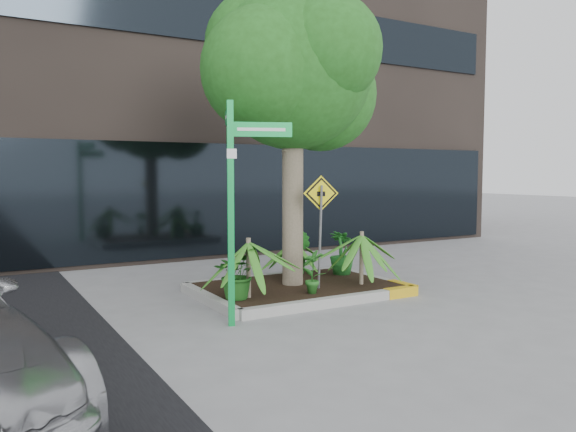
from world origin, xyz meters
TOP-DOWN VIEW (x-y plane):
  - ground at (0.00, 0.00)m, footprint 80.00×80.00m
  - planter at (0.23, 0.27)m, footprint 3.35×2.36m
  - tree at (0.14, 0.39)m, footprint 3.39×3.00m
  - palm_front at (1.14, -0.22)m, footprint 1.00×1.00m
  - palm_left at (-0.96, -0.18)m, footprint 1.02×1.02m
  - palm_back at (0.58, 1.06)m, footprint 0.76×0.76m
  - shrub_a at (-1.15, -0.16)m, footprint 0.97×0.97m
  - shrub_b at (1.40, 0.71)m, footprint 0.61×0.61m
  - shrub_c at (0.04, -0.42)m, footprint 0.39×0.39m
  - shrub_d at (0.71, 1.10)m, footprint 0.57×0.57m
  - street_sign_post at (-1.53, -0.95)m, footprint 0.83×1.06m
  - cattle_sign at (0.28, -0.26)m, footprint 0.53×0.25m

SIDE VIEW (x-z plane):
  - ground at x=0.00m, z-range 0.00..0.00m
  - planter at x=0.23m, z-range 0.03..0.18m
  - shrub_c at x=0.04m, z-range 0.15..0.85m
  - shrub_a at x=-1.15m, z-range 0.15..0.92m
  - shrub_b at x=1.40m, z-range 0.15..0.96m
  - shrub_d at x=0.71m, z-range 0.15..0.97m
  - palm_back at x=0.58m, z-range 0.36..1.20m
  - palm_front at x=1.14m, z-range 0.43..1.54m
  - palm_left at x=-0.96m, z-range 0.43..1.56m
  - cattle_sign at x=0.28m, z-range 0.47..2.30m
  - street_sign_post at x=-1.53m, z-range 0.35..3.31m
  - tree at x=0.14m, z-range 1.17..6.25m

